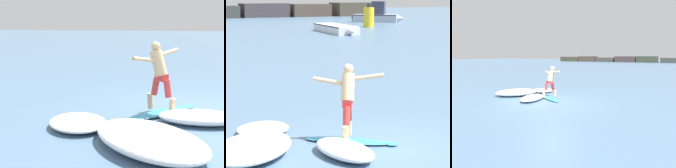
# 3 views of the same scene
# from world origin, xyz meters

# --- Properties ---
(ground_plane) EXTENTS (200.00, 200.00, 0.00)m
(ground_plane) POSITION_xyz_m (0.00, 0.00, 0.00)
(ground_plane) COLOR slate
(surfboard) EXTENTS (1.88, 1.54, 0.21)m
(surfboard) POSITION_xyz_m (-0.49, 0.66, 0.04)
(surfboard) COLOR #3496C0
(surfboard) RESTS_ON ground
(surfer) EXTENTS (1.38, 0.98, 1.63)m
(surfer) POSITION_xyz_m (-0.48, 0.75, 1.02)
(surfer) COLOR tan
(surfer) RESTS_ON surfboard
(wave_foam_at_tail) EXTENTS (2.55, 2.74, 0.35)m
(wave_foam_at_tail) POSITION_xyz_m (-2.66, 0.53, 0.17)
(wave_foam_at_tail) COLOR white
(wave_foam_at_tail) RESTS_ON ground
(wave_foam_at_nose) EXTENTS (1.75, 1.75, 0.22)m
(wave_foam_at_nose) POSITION_xyz_m (-2.01, 2.14, 0.11)
(wave_foam_at_nose) COLOR white
(wave_foam_at_nose) RESTS_ON ground
(wave_foam_beside) EXTENTS (1.09, 1.81, 0.28)m
(wave_foam_beside) POSITION_xyz_m (-0.98, -0.21, 0.14)
(wave_foam_beside) COLOR white
(wave_foam_beside) RESTS_ON ground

